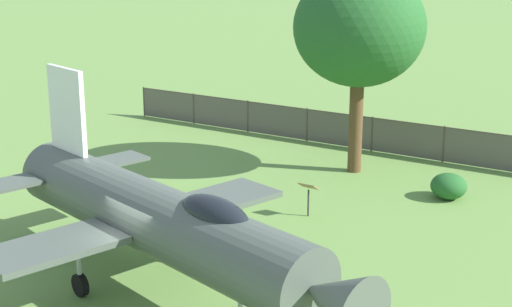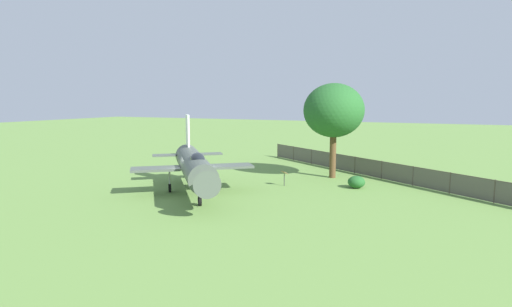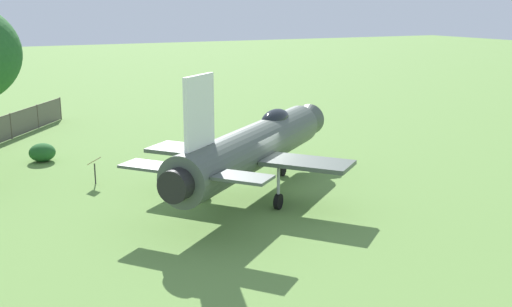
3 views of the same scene
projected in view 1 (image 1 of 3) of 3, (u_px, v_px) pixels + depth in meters
ground_plane at (157, 291)px, 19.79m from camera, size 200.00×200.00×0.00m
display_jet at (163, 221)px, 18.96m from camera, size 10.26×11.47×5.31m
shade_tree at (359, 28)px, 28.42m from camera, size 4.91×5.26×7.78m
perimeter_fence at (407, 138)px, 31.72m from camera, size 23.14×16.24×1.50m
shrub_near_fence at (449, 186)px, 26.68m from camera, size 1.25×1.27×0.90m
info_plaque at (309, 191)px, 24.89m from camera, size 0.72×0.68×1.14m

